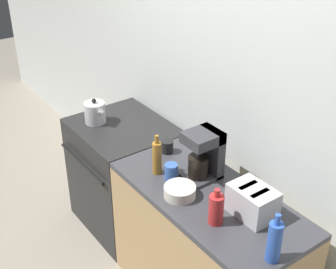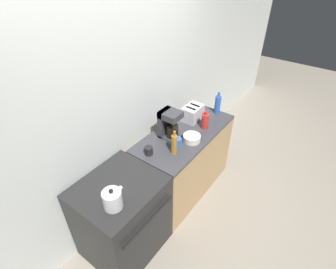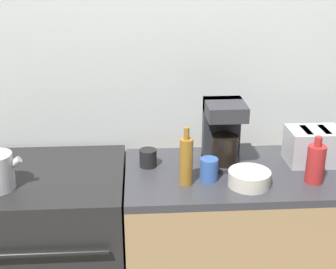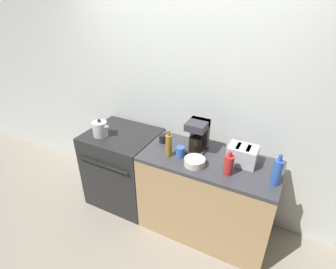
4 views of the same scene
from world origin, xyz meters
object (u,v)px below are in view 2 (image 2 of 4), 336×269
object	(u,v)px
bottle_red	(205,121)
cup_blue	(178,142)
bowl	(192,138)
stove	(122,217)
toaster	(193,113)
bottle_blue	(218,104)
kettle	(113,199)
coffee_maker	(169,123)
bottle_amber	(174,144)
cup_black	(149,151)

from	to	relation	value
bottle_red	cup_blue	xyz separation A→B (m)	(-0.48, 0.05, -0.04)
bottle_red	bowl	size ratio (longest dim) A/B	1.16
stove	toaster	world-z (taller)	toaster
stove	bowl	size ratio (longest dim) A/B	4.76
bottle_blue	kettle	bearing A→B (deg)	-179.53
bottle_red	toaster	bearing A→B (deg)	72.46
bowl	coffee_maker	bearing A→B (deg)	107.35
stove	bottle_blue	xyz separation A→B (m)	(1.63, -0.12, 0.56)
bottle_red	bowl	world-z (taller)	bottle_red
bottle_blue	cup_blue	world-z (taller)	bottle_blue
toaster	bottle_amber	bearing A→B (deg)	-163.59
bowl	toaster	bearing A→B (deg)	31.34
toaster	bowl	distance (m)	0.43
kettle	cup_black	size ratio (longest dim) A/B	2.31
bottle_red	cup_blue	size ratio (longest dim) A/B	2.08
kettle	coffee_maker	xyz separation A→B (m)	(1.04, 0.21, 0.08)
cup_blue	bottle_blue	bearing A→B (deg)	-0.47
stove	cup_black	size ratio (longest dim) A/B	10.44
stove	bottle_amber	bearing A→B (deg)	-11.99
stove	cup_blue	bearing A→B (deg)	-8.13
toaster	bottle_amber	world-z (taller)	bottle_amber
coffee_maker	bottle_blue	xyz separation A→B (m)	(0.76, -0.19, -0.05)
cup_blue	bowl	distance (m)	0.19
stove	coffee_maker	distance (m)	1.07
kettle	bottle_red	size ratio (longest dim) A/B	0.91
kettle	toaster	distance (m)	1.50
stove	coffee_maker	world-z (taller)	coffee_maker
bottle_amber	cup_black	distance (m)	0.27
kettle	toaster	xyz separation A→B (m)	(1.49, 0.18, 0.00)
bottle_blue	bottle_amber	world-z (taller)	bottle_blue
cup_blue	coffee_maker	bearing A→B (deg)	63.17
cup_blue	bowl	world-z (taller)	cup_blue
toaster	bottle_blue	world-z (taller)	bottle_blue
stove	cup_black	xyz separation A→B (m)	(0.50, 0.06, 0.48)
cup_black	bottle_red	bearing A→B (deg)	-16.04
kettle	bottle_red	bearing A→B (deg)	-1.08
bottle_amber	stove	bearing A→B (deg)	168.01
cup_blue	bowl	xyz separation A→B (m)	(0.17, -0.06, -0.02)
bottle_amber	cup_blue	bearing A→B (deg)	16.03
toaster	cup_black	bearing A→B (deg)	179.55
bottle_red	coffee_maker	bearing A→B (deg)	148.18
bottle_blue	bottle_red	world-z (taller)	bottle_blue
stove	bottle_red	distance (m)	1.37
coffee_maker	bowl	bearing A→B (deg)	-72.65
kettle	bottle_blue	bearing A→B (deg)	0.47
cup_blue	stove	bearing A→B (deg)	171.87
toaster	cup_blue	size ratio (longest dim) A/B	2.43
bottle_blue	bottle_red	distance (m)	0.38
cup_black	bowl	bearing A→B (deg)	-27.30
bottle_red	bowl	distance (m)	0.31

